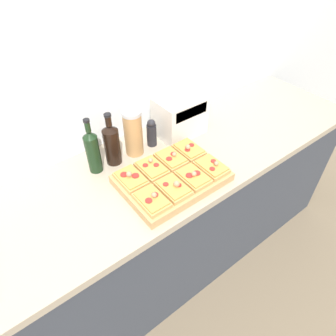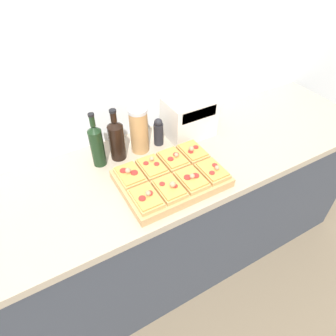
# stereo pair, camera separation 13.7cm
# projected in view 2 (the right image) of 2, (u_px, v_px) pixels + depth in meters

# --- Properties ---
(ground_plane) EXTENTS (12.00, 12.00, 0.00)m
(ground_plane) POSITION_uv_depth(u_px,v_px,m) (181.00, 305.00, 1.85)
(ground_plane) COLOR brown
(wall_back) EXTENTS (6.00, 0.06, 2.50)m
(wall_back) POSITION_uv_depth(u_px,v_px,m) (115.00, 70.00, 1.45)
(wall_back) COLOR silver
(wall_back) RESTS_ON ground_plane
(kitchen_counter) EXTENTS (2.63, 0.67, 0.89)m
(kitchen_counter) POSITION_uv_depth(u_px,v_px,m) (154.00, 225.00, 1.75)
(kitchen_counter) COLOR #333842
(kitchen_counter) RESTS_ON ground_plane
(cutting_board) EXTENTS (0.47, 0.34, 0.04)m
(cutting_board) POSITION_uv_depth(u_px,v_px,m) (171.00, 178.00, 1.38)
(cutting_board) COLOR tan
(cutting_board) RESTS_ON kitchen_counter
(pizza_slice_back_left) EXTENTS (0.10, 0.15, 0.05)m
(pizza_slice_back_left) POSITION_uv_depth(u_px,v_px,m) (130.00, 175.00, 1.34)
(pizza_slice_back_left) COLOR tan
(pizza_slice_back_left) RESTS_ON cutting_board
(pizza_slice_back_midleft) EXTENTS (0.10, 0.15, 0.05)m
(pizza_slice_back_midleft) POSITION_uv_depth(u_px,v_px,m) (152.00, 167.00, 1.38)
(pizza_slice_back_midleft) COLOR tan
(pizza_slice_back_midleft) RESTS_ON cutting_board
(pizza_slice_back_midright) EXTENTS (0.10, 0.15, 0.05)m
(pizza_slice_back_midright) POSITION_uv_depth(u_px,v_px,m) (173.00, 159.00, 1.43)
(pizza_slice_back_midright) COLOR tan
(pizza_slice_back_midright) RESTS_ON cutting_board
(pizza_slice_back_right) EXTENTS (0.10, 0.15, 0.05)m
(pizza_slice_back_right) POSITION_uv_depth(u_px,v_px,m) (193.00, 151.00, 1.47)
(pizza_slice_back_right) COLOR tan
(pizza_slice_back_right) RESTS_ON cutting_board
(pizza_slice_front_left) EXTENTS (0.10, 0.15, 0.05)m
(pizza_slice_front_left) POSITION_uv_depth(u_px,v_px,m) (146.00, 198.00, 1.24)
(pizza_slice_front_left) COLOR tan
(pizza_slice_front_left) RESTS_ON cutting_board
(pizza_slice_front_midleft) EXTENTS (0.10, 0.15, 0.06)m
(pizza_slice_front_midleft) POSITION_uv_depth(u_px,v_px,m) (170.00, 188.00, 1.28)
(pizza_slice_front_midleft) COLOR tan
(pizza_slice_front_midleft) RESTS_ON cutting_board
(pizza_slice_front_midright) EXTENTS (0.10, 0.15, 0.05)m
(pizza_slice_front_midright) POSITION_uv_depth(u_px,v_px,m) (192.00, 179.00, 1.32)
(pizza_slice_front_midright) COLOR tan
(pizza_slice_front_midright) RESTS_ON cutting_board
(pizza_slice_front_right) EXTENTS (0.10, 0.15, 0.05)m
(pizza_slice_front_right) POSITION_uv_depth(u_px,v_px,m) (212.00, 171.00, 1.36)
(pizza_slice_front_right) COLOR tan
(pizza_slice_front_right) RESTS_ON cutting_board
(olive_oil_bottle) EXTENTS (0.07, 0.07, 0.29)m
(olive_oil_bottle) POSITION_uv_depth(u_px,v_px,m) (97.00, 145.00, 1.41)
(olive_oil_bottle) COLOR black
(olive_oil_bottle) RESTS_ON kitchen_counter
(wine_bottle) EXTENTS (0.08, 0.08, 0.27)m
(wine_bottle) POSITION_uv_depth(u_px,v_px,m) (117.00, 139.00, 1.45)
(wine_bottle) COLOR black
(wine_bottle) RESTS_ON kitchen_counter
(grain_jar_tall) EXTENTS (0.09, 0.09, 0.25)m
(grain_jar_tall) POSITION_uv_depth(u_px,v_px,m) (139.00, 130.00, 1.49)
(grain_jar_tall) COLOR #AD7F4C
(grain_jar_tall) RESTS_ON kitchen_counter
(pepper_mill) EXTENTS (0.05, 0.05, 0.16)m
(pepper_mill) POSITION_uv_depth(u_px,v_px,m) (158.00, 132.00, 1.56)
(pepper_mill) COLOR black
(pepper_mill) RESTS_ON kitchen_counter
(toaster_oven) EXTENTS (0.28, 0.19, 0.22)m
(toaster_oven) POSITION_uv_depth(u_px,v_px,m) (189.00, 117.00, 1.61)
(toaster_oven) COLOR beige
(toaster_oven) RESTS_ON kitchen_counter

